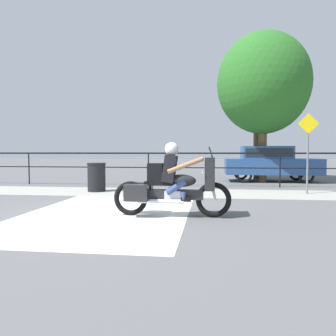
% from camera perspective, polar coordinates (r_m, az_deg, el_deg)
% --- Properties ---
extents(ground_plane, '(120.00, 120.00, 0.00)m').
position_cam_1_polar(ground_plane, '(7.80, -11.07, -7.19)').
color(ground_plane, '#565659').
extents(sidewalk_band, '(44.00, 2.40, 0.01)m').
position_cam_1_polar(sidewalk_band, '(11.04, -5.52, -4.20)').
color(sidewalk_band, '#99968E').
rests_on(sidewalk_band, ground).
extents(crosswalk_band, '(3.54, 6.00, 0.01)m').
position_cam_1_polar(crosswalk_band, '(7.55, -10.01, -7.48)').
color(crosswalk_band, silver).
rests_on(crosswalk_band, ground).
extents(fence_railing, '(36.00, 0.05, 1.33)m').
position_cam_1_polar(fence_railing, '(13.11, -3.44, 1.46)').
color(fence_railing, black).
rests_on(fence_railing, ground).
extents(motorcycle, '(2.47, 0.76, 1.55)m').
position_cam_1_polar(motorcycle, '(6.82, 0.70, -2.75)').
color(motorcycle, black).
rests_on(motorcycle, ground).
extents(parked_car, '(4.19, 1.76, 1.62)m').
position_cam_1_polar(parked_car, '(15.66, 17.28, 1.10)').
color(parked_car, '#284C84').
rests_on(parked_car, ground).
extents(trash_bin, '(0.63, 0.63, 0.98)m').
position_cam_1_polar(trash_bin, '(11.39, -12.33, -1.57)').
color(trash_bin, black).
rests_on(trash_bin, ground).
extents(street_sign, '(0.65, 0.06, 2.58)m').
position_cam_1_polar(street_sign, '(11.40, 23.19, 3.77)').
color(street_sign, slate).
rests_on(street_sign, ground).
extents(tree_behind_sign, '(3.94, 3.94, 6.77)m').
position_cam_1_polar(tree_behind_sign, '(17.20, 15.37, 13.53)').
color(tree_behind_sign, brown).
rests_on(tree_behind_sign, ground).
extents(tree_behind_car, '(4.07, 4.07, 6.63)m').
position_cam_1_polar(tree_behind_car, '(15.54, 16.27, 13.93)').
color(tree_behind_car, brown).
rests_on(tree_behind_car, ground).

